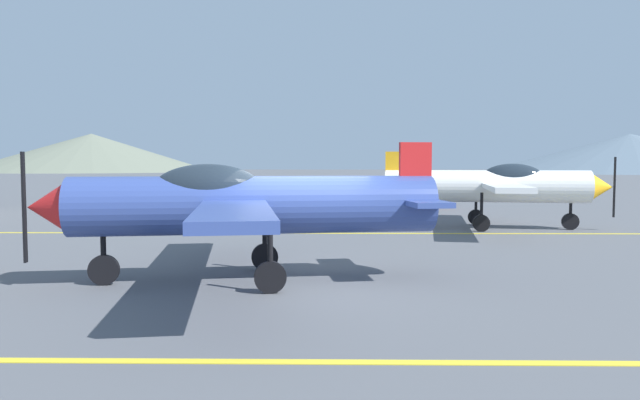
# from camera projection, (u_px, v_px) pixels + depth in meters

# --- Properties ---
(ground_plane) EXTENTS (400.00, 400.00, 0.00)m
(ground_plane) POSITION_uv_depth(u_px,v_px,m) (309.00, 281.00, 11.38)
(ground_plane) COLOR #54565B
(apron_line_near) EXTENTS (80.00, 0.16, 0.01)m
(apron_line_near) POSITION_uv_depth(u_px,v_px,m) (295.00, 362.00, 6.72)
(apron_line_near) COLOR yellow
(apron_line_near) RESTS_ON ground_plane
(apron_line_far) EXTENTS (80.00, 0.16, 0.01)m
(apron_line_far) POSITION_uv_depth(u_px,v_px,m) (317.00, 233.00, 19.06)
(apron_line_far) COLOR yellow
(apron_line_far) RESTS_ON ground_plane
(airplane_near) EXTENTS (7.90, 9.05, 2.70)m
(airplane_near) POSITION_uv_depth(u_px,v_px,m) (241.00, 203.00, 11.24)
(airplane_near) COLOR #33478C
(airplane_near) RESTS_ON ground_plane
(airplane_mid) EXTENTS (7.90, 9.04, 2.70)m
(airplane_mid) POSITION_uv_depth(u_px,v_px,m) (494.00, 185.00, 20.45)
(airplane_mid) COLOR white
(airplane_mid) RESTS_ON ground_plane
(car_sedan) EXTENTS (4.65, 3.53, 1.62)m
(car_sedan) POSITION_uv_depth(u_px,v_px,m) (397.00, 192.00, 29.62)
(car_sedan) COLOR red
(car_sedan) RESTS_ON ground_plane
(hill_left) EXTENTS (65.21, 65.21, 10.34)m
(hill_left) POSITION_uv_depth(u_px,v_px,m) (92.00, 153.00, 159.81)
(hill_left) COLOR slate
(hill_left) RESTS_ON ground_plane
(hill_centerleft) EXTENTS (70.37, 70.37, 9.51)m
(hill_centerleft) POSITION_uv_depth(u_px,v_px,m) (629.00, 153.00, 143.79)
(hill_centerleft) COLOR slate
(hill_centerleft) RESTS_ON ground_plane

